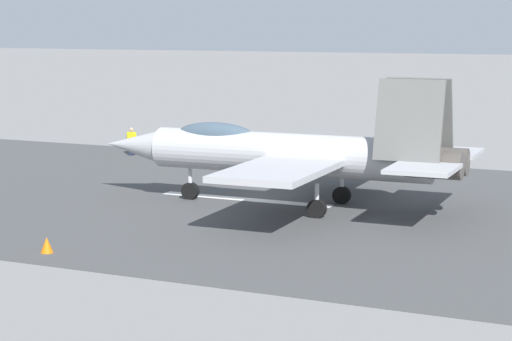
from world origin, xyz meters
TOP-DOWN VIEW (x-y plane):
  - ground_plane at (0.00, 0.00)m, footprint 400.00×400.00m
  - runway_strip at (-0.02, 0.00)m, footprint 240.00×26.00m
  - fighter_jet at (-1.90, 0.84)m, footprint 16.30×13.51m
  - crew_person at (12.62, -9.96)m, footprint 0.70×0.36m
  - marker_cone_mid at (2.65, 11.56)m, footprint 0.44×0.44m

SIDE VIEW (x-z plane):
  - ground_plane at x=0.00m, z-range 0.00..0.00m
  - runway_strip at x=-0.02m, z-range 0.00..0.02m
  - marker_cone_mid at x=2.65m, z-range 0.00..0.55m
  - crew_person at x=12.62m, z-range 0.00..1.64m
  - fighter_jet at x=-1.90m, z-range -0.42..5.12m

